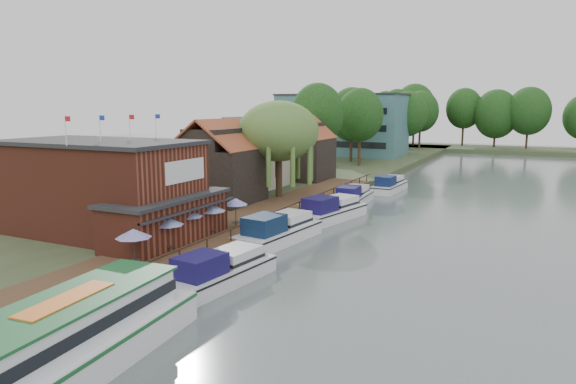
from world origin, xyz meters
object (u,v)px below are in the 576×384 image
at_px(cruiser_3, 353,194).
at_px(hotel_block, 342,124).
at_px(cottage_a, 218,161).
at_px(cottage_c, 303,148).
at_px(cottage_b, 243,152).
at_px(umbrella_2, 188,225).
at_px(cruiser_1, 279,227).
at_px(tour_boat, 55,343).
at_px(umbrella_3, 211,219).
at_px(pub, 119,188).
at_px(willow, 279,150).
at_px(cruiser_0, 220,266).
at_px(umbrella_0, 134,248).
at_px(umbrella_4, 236,212).
at_px(cruiser_2, 331,207).
at_px(swan, 178,321).
at_px(umbrella_1, 168,234).
at_px(cruiser_4, 390,183).

bearing_deg(cruiser_3, hotel_block, 108.93).
xyz_separation_m(cottage_a, cottage_c, (1.00, 19.00, 0.00)).
height_order(cottage_b, umbrella_2, cottage_b).
xyz_separation_m(cruiser_1, tour_boat, (1.69, -22.73, 0.35)).
xyz_separation_m(hotel_block, umbrella_3, (14.36, -68.12, -4.86)).
height_order(pub, umbrella_2, pub).
height_order(willow, cruiser_1, willow).
height_order(hotel_block, cruiser_0, hotel_block).
height_order(umbrella_0, cruiser_0, umbrella_0).
xyz_separation_m(cottage_c, umbrella_2, (5.98, -33.48, -2.96)).
xyz_separation_m(pub, willow, (3.50, 20.00, 1.56)).
bearing_deg(umbrella_3, umbrella_2, -99.32).
distance_m(umbrella_3, umbrella_4, 3.05).
bearing_deg(cottage_b, umbrella_0, -70.87).
bearing_deg(umbrella_2, cottage_c, 100.12).
bearing_deg(cruiser_0, cottage_c, 113.77).
relative_size(umbrella_0, umbrella_3, 1.00).
height_order(umbrella_3, tour_boat, umbrella_3).
bearing_deg(umbrella_4, cruiser_2, 67.50).
relative_size(cottage_b, swan, 21.82).
xyz_separation_m(umbrella_1, cruiser_2, (4.61, 18.52, -1.05)).
bearing_deg(umbrella_3, hotel_block, 101.91).
distance_m(umbrella_3, cruiser_1, 5.55).
bearing_deg(cottage_b, umbrella_1, -69.08).
bearing_deg(hotel_block, cruiser_2, -70.82).
relative_size(cruiser_2, cruiser_4, 1.12).
bearing_deg(pub, cottage_c, 90.00).
distance_m(umbrella_0, cruiser_1, 13.09).
distance_m(willow, cruiser_4, 18.09).
height_order(tour_boat, swan, tour_boat).
bearing_deg(umbrella_0, umbrella_3, 92.12).
height_order(cruiser_3, tour_boat, tour_boat).
bearing_deg(cottage_c, pub, -90.00).
relative_size(umbrella_2, tour_boat, 0.16).
distance_m(cottage_b, umbrella_1, 29.29).
relative_size(cruiser_4, tour_boat, 0.61).
distance_m(umbrella_2, cruiser_4, 35.26).
bearing_deg(cruiser_2, umbrella_4, -100.72).
height_order(cottage_b, willow, willow).
relative_size(umbrella_1, tour_boat, 0.16).
xyz_separation_m(pub, cruiser_2, (11.02, 16.30, -3.41)).
bearing_deg(umbrella_2, umbrella_4, 82.15).
bearing_deg(cruiser_4, umbrella_2, -96.18).
relative_size(cottage_b, umbrella_0, 4.04).
distance_m(cottage_c, tour_boat, 51.47).
distance_m(cottage_c, cruiser_4, 12.47).
bearing_deg(umbrella_1, cottage_c, 100.03).
bearing_deg(cruiser_3, cruiser_2, -88.17).
height_order(cottage_b, cruiser_3, cottage_b).
bearing_deg(cruiser_3, cottage_b, 176.34).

